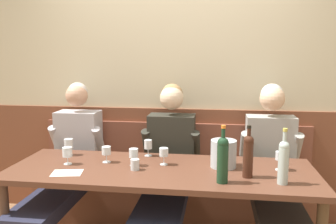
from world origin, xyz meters
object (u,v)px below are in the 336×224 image
(person_right_seat, at_px, (167,168))
(wine_glass_mid_right, at_px, (69,144))
(wine_bottle_clear_water, at_px, (284,160))
(wine_bottle_green_tall, at_px, (223,158))
(wall_bench, at_px, (172,195))
(wine_glass_center_front, at_px, (106,151))
(wine_glass_left_end, at_px, (164,153))
(wine_glass_right_end, at_px, (148,145))
(person_center_left_seat, at_px, (66,163))
(ice_bucket, at_px, (223,154))
(water_tumbler_right, at_px, (135,165))
(wine_glass_mid_left, at_px, (280,157))
(wine_glass_near_bucket, at_px, (67,153))
(dining_table, at_px, (161,179))
(person_center_right_seat, at_px, (275,173))
(wine_glass_center_rear, at_px, (134,154))
(wine_bottle_amber_mid, at_px, (248,155))

(person_right_seat, xyz_separation_m, wine_glass_mid_right, (-0.82, -0.09, 0.20))
(wine_bottle_clear_water, height_order, wine_bottle_green_tall, wine_bottle_green_tall)
(wall_bench, xyz_separation_m, wine_glass_center_front, (-0.45, -0.56, 0.56))
(wine_bottle_clear_water, xyz_separation_m, wine_glass_left_end, (-0.83, 0.30, -0.07))
(wine_bottle_clear_water, distance_m, wine_glass_center_front, 1.32)
(wine_glass_right_end, bearing_deg, wine_glass_center_front, -142.76)
(wine_glass_left_end, relative_size, wine_glass_right_end, 0.97)
(person_center_left_seat, xyz_separation_m, wine_glass_right_end, (0.74, -0.03, 0.19))
(ice_bucket, distance_m, water_tumbler_right, 0.66)
(wine_glass_mid_right, xyz_separation_m, wine_glass_mid_left, (1.69, -0.16, 0.01))
(wine_bottle_clear_water, distance_m, wine_glass_mid_left, 0.29)
(person_center_left_seat, relative_size, wine_glass_near_bucket, 9.95)
(dining_table, xyz_separation_m, wine_glass_mid_left, (0.87, 0.08, 0.18))
(wine_glass_mid_right, bearing_deg, person_center_right_seat, 2.67)
(wine_glass_mid_left, xyz_separation_m, wine_glass_right_end, (-1.03, 0.23, -0.01))
(ice_bucket, xyz_separation_m, wine_glass_center_rear, (-0.67, -0.06, -0.01))
(wine_bottle_amber_mid, xyz_separation_m, wine_glass_right_end, (-0.78, 0.41, -0.07))
(person_center_left_seat, relative_size, wine_glass_mid_left, 9.63)
(person_center_left_seat, xyz_separation_m, water_tumbler_right, (0.71, -0.40, 0.14))
(wine_glass_right_end, bearing_deg, water_tumbler_right, -93.99)
(wine_bottle_clear_water, bearing_deg, person_right_seat, 147.52)
(wine_bottle_clear_water, xyz_separation_m, wine_glass_center_rear, (-1.05, 0.24, -0.07))
(person_center_left_seat, relative_size, person_center_right_seat, 0.99)
(person_right_seat, xyz_separation_m, person_center_right_seat, (0.88, -0.01, 0.00))
(wine_glass_mid_right, relative_size, wine_glass_right_end, 1.02)
(wine_glass_near_bucket, height_order, wine_glass_left_end, wine_glass_near_bucket)
(person_center_left_seat, xyz_separation_m, wine_glass_mid_left, (1.76, -0.25, 0.20))
(ice_bucket, bearing_deg, water_tumbler_right, -166.23)
(wine_glass_center_front, height_order, wine_glass_right_end, wine_glass_right_end)
(wine_bottle_clear_water, bearing_deg, wine_glass_right_end, 152.72)
(person_right_seat, distance_m, ice_bucket, 0.56)
(person_right_seat, height_order, wine_glass_left_end, person_right_seat)
(ice_bucket, relative_size, wine_glass_center_front, 1.63)
(ice_bucket, bearing_deg, wall_bench, 129.59)
(dining_table, distance_m, water_tumbler_right, 0.23)
(wine_glass_right_end, distance_m, wine_glass_center_rear, 0.28)
(person_center_left_seat, xyz_separation_m, person_center_right_seat, (1.77, -0.01, -0.00))
(dining_table, height_order, wine_glass_center_front, wine_glass_center_front)
(dining_table, bearing_deg, wine_glass_right_end, 116.67)
(wall_bench, distance_m, wine_bottle_amber_mid, 1.17)
(person_right_seat, bearing_deg, wine_bottle_green_tall, -51.61)
(wine_glass_right_end, relative_size, water_tumbler_right, 1.69)
(person_center_left_seat, relative_size, wine_glass_center_rear, 10.06)
(wine_glass_right_end, xyz_separation_m, water_tumbler_right, (-0.03, -0.37, -0.05))
(person_center_right_seat, distance_m, ice_bucket, 0.52)
(ice_bucket, xyz_separation_m, wine_glass_center_front, (-0.91, -0.01, -0.01))
(person_right_seat, relative_size, wine_glass_right_end, 9.79)
(person_center_left_seat, bearing_deg, person_right_seat, -0.25)
(wine_glass_mid_left, xyz_separation_m, water_tumbler_right, (-1.05, -0.14, -0.06))
(ice_bucket, relative_size, wine_glass_left_end, 1.57)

